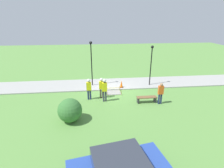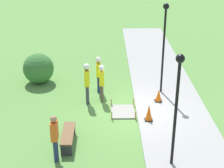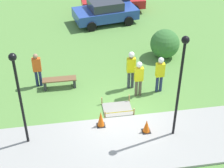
# 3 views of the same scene
# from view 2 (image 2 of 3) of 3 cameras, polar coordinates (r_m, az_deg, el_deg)

# --- Properties ---
(ground_plane) EXTENTS (60.00, 60.00, 0.00)m
(ground_plane) POSITION_cam_2_polar(r_m,az_deg,el_deg) (15.29, 4.04, -4.63)
(ground_plane) COLOR #5B8E42
(sidewalk) EXTENTS (28.00, 3.14, 0.10)m
(sidewalk) POSITION_cam_2_polar(r_m,az_deg,el_deg) (15.48, 9.87, -4.37)
(sidewalk) COLOR #9E9E99
(sidewalk) RESTS_ON ground_plane
(wet_concrete_patch) EXTENTS (1.31, 1.06, 0.37)m
(wet_concrete_patch) POSITION_cam_2_polar(r_m,az_deg,el_deg) (15.21, 1.83, -4.59)
(wet_concrete_patch) COLOR gray
(wet_concrete_patch) RESTS_ON ground_plane
(traffic_cone_near_patch) EXTENTS (0.34, 0.34, 0.71)m
(traffic_cone_near_patch) POSITION_cam_2_polar(r_m,az_deg,el_deg) (14.33, 6.15, -4.75)
(traffic_cone_near_patch) COLOR black
(traffic_cone_near_patch) RESTS_ON sidewalk
(traffic_cone_far_patch) EXTENTS (0.34, 0.34, 0.58)m
(traffic_cone_far_patch) POSITION_cam_2_polar(r_m,az_deg,el_deg) (16.00, 7.74, -1.90)
(traffic_cone_far_patch) COLOR black
(traffic_cone_far_patch) RESTS_ON sidewalk
(park_bench) EXTENTS (1.61, 0.44, 0.50)m
(park_bench) POSITION_cam_2_polar(r_m,az_deg,el_deg) (13.01, -7.31, -8.58)
(park_bench) COLOR #2D2D33
(park_bench) RESTS_ON ground_plane
(worker_supervisor) EXTENTS (0.40, 0.26, 1.81)m
(worker_supervisor) POSITION_cam_2_polar(r_m,az_deg,el_deg) (15.76, -1.71, 0.70)
(worker_supervisor) COLOR brown
(worker_supervisor) RESTS_ON ground_plane
(worker_assistant) EXTENTS (0.40, 0.28, 1.96)m
(worker_assistant) POSITION_cam_2_polar(r_m,az_deg,el_deg) (15.53, -4.19, 0.76)
(worker_assistant) COLOR #383D47
(worker_assistant) RESTS_ON ground_plane
(worker_trainee) EXTENTS (0.40, 0.26, 1.83)m
(worker_trainee) POSITION_cam_2_polar(r_m,az_deg,el_deg) (16.71, -2.26, 2.16)
(worker_trainee) COLOR navy
(worker_trainee) RESTS_ON ground_plane
(bystander_in_orange_shirt) EXTENTS (0.40, 0.23, 1.76)m
(bystander_in_orange_shirt) POSITION_cam_2_polar(r_m,az_deg,el_deg) (11.88, -9.50, -8.45)
(bystander_in_orange_shirt) COLOR navy
(bystander_in_orange_shirt) RESTS_ON ground_plane
(lamppost_near) EXTENTS (0.28, 0.28, 4.32)m
(lamppost_near) POSITION_cam_2_polar(r_m,az_deg,el_deg) (16.11, 8.67, 7.78)
(lamppost_near) COLOR black
(lamppost_near) RESTS_ON sidewalk
(lamppost_far) EXTENTS (0.28, 0.28, 3.92)m
(lamppost_far) POSITION_cam_2_polar(r_m,az_deg,el_deg) (10.82, 10.77, -1.88)
(lamppost_far) COLOR black
(lamppost_far) RESTS_ON sidewalk
(shrub_rounded_near) EXTENTS (1.59, 1.59, 1.59)m
(shrub_rounded_near) POSITION_cam_2_polar(r_m,az_deg,el_deg) (18.28, -12.13, 2.55)
(shrub_rounded_near) COLOR #387033
(shrub_rounded_near) RESTS_ON ground_plane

